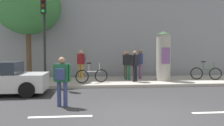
{
  "coord_description": "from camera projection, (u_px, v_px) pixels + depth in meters",
  "views": [
    {
      "loc": [
        -1.6,
        -6.81,
        1.89
      ],
      "look_at": [
        -0.73,
        2.0,
        1.42
      ],
      "focal_mm": 38.33,
      "sensor_mm": 36.0,
      "label": 1
    }
  ],
  "objects": [
    {
      "name": "ground_plane",
      "position": [
        143.0,
        114.0,
        7.03
      ],
      "size": [
        80.0,
        80.0,
        0.0
      ],
      "primitive_type": "plane",
      "color": "#2B2B2D"
    },
    {
      "name": "sidewalk_curb",
      "position": [
        116.0,
        81.0,
        13.98
      ],
      "size": [
        36.0,
        4.0,
        0.15
      ],
      "primitive_type": "cube",
      "color": "#9E9B93",
      "rests_on": "ground_plane"
    },
    {
      "name": "lane_markings",
      "position": [
        143.0,
        114.0,
        7.03
      ],
      "size": [
        25.8,
        0.16,
        0.01
      ],
      "color": "silver",
      "rests_on": "ground_plane"
    },
    {
      "name": "building_backdrop",
      "position": [
        109.0,
        15.0,
        18.7
      ],
      "size": [
        36.0,
        5.0,
        9.33
      ],
      "primitive_type": "cube",
      "color": "gray",
      "rests_on": "ground_plane"
    },
    {
      "name": "traffic_light",
      "position": [
        44.0,
        27.0,
        11.7
      ],
      "size": [
        0.24,
        0.45,
        4.25
      ],
      "color": "black",
      "rests_on": "sidewalk_curb"
    },
    {
      "name": "poster_column",
      "position": [
        163.0,
        56.0,
        13.65
      ],
      "size": [
        0.89,
        0.89,
        2.82
      ],
      "color": "#9E9B93",
      "rests_on": "sidewalk_curb"
    },
    {
      "name": "street_tree",
      "position": [
        28.0,
        7.0,
        14.28
      ],
      "size": [
        3.92,
        3.92,
        6.01
      ],
      "color": "#4C3826",
      "rests_on": "sidewalk_curb"
    },
    {
      "name": "pedestrian_in_dark_shirt",
      "position": [
        62.0,
        77.0,
        7.94
      ],
      "size": [
        0.61,
        0.45,
        1.67
      ],
      "color": "navy",
      "rests_on": "ground_plane"
    },
    {
      "name": "pedestrian_in_red_top",
      "position": [
        128.0,
        63.0,
        14.07
      ],
      "size": [
        0.54,
        0.5,
        1.7
      ],
      "color": "#1E5938",
      "rests_on": "sidewalk_curb"
    },
    {
      "name": "pedestrian_with_backpack",
      "position": [
        140.0,
        61.0,
        14.54
      ],
      "size": [
        0.41,
        0.65,
        1.79
      ],
      "color": "#724C84",
      "rests_on": "sidewalk_curb"
    },
    {
      "name": "pedestrian_near_pole",
      "position": [
        126.0,
        62.0,
        15.12
      ],
      "size": [
        0.32,
        0.57,
        1.67
      ],
      "color": "maroon",
      "rests_on": "sidewalk_curb"
    },
    {
      "name": "pedestrian_tallest",
      "position": [
        135.0,
        63.0,
        13.2
      ],
      "size": [
        0.51,
        0.51,
        1.71
      ],
      "color": "black",
      "rests_on": "sidewalk_curb"
    },
    {
      "name": "pedestrian_with_bag",
      "position": [
        81.0,
        61.0,
        14.71
      ],
      "size": [
        0.52,
        0.52,
        1.75
      ],
      "color": "#B78C33",
      "rests_on": "sidewalk_curb"
    },
    {
      "name": "bicycle_leaning",
      "position": [
        206.0,
        73.0,
        14.12
      ],
      "size": [
        1.71,
        0.58,
        1.09
      ],
      "color": "black",
      "rests_on": "sidewalk_curb"
    },
    {
      "name": "bicycle_upright",
      "position": [
        92.0,
        76.0,
        12.72
      ],
      "size": [
        1.73,
        0.51,
        1.09
      ],
      "color": "black",
      "rests_on": "sidewalk_curb"
    }
  ]
}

